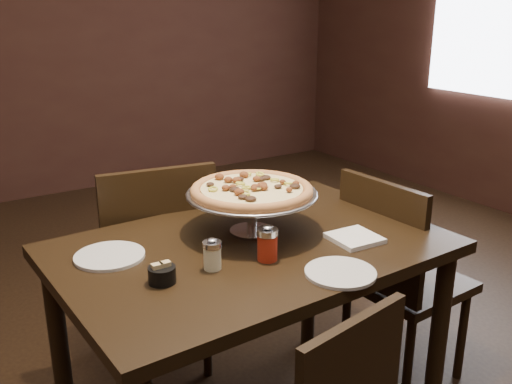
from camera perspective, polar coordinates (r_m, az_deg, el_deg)
room at (r=1.83m, az=2.82°, el=12.58°), size 6.04×7.04×2.84m
dining_table at (r=1.99m, az=-0.43°, el=-7.95°), size 1.32×0.91×0.81m
pizza_stand at (r=1.99m, az=-0.43°, el=0.13°), size 0.46×0.46×0.19m
parmesan_shaker at (r=1.76m, az=-4.40°, el=-6.24°), size 0.06×0.06×0.10m
pepper_flake_shaker at (r=1.81m, az=1.15°, el=-5.17°), size 0.07×0.07×0.12m
packet_caddy at (r=1.70m, az=-9.39°, el=-8.10°), size 0.08×0.08×0.06m
napkin_stack at (r=2.00m, az=9.83°, el=-4.56°), size 0.16×0.16×0.02m
plate_left at (r=1.90m, az=-14.43°, el=-6.21°), size 0.22×0.22×0.01m
plate_near at (r=1.75m, az=8.43°, el=-7.98°), size 0.22×0.22×0.01m
serving_spatula at (r=1.91m, az=3.52°, el=-0.80°), size 0.13×0.13×0.02m
chair_far at (r=2.47m, az=-10.08°, el=-6.98°), size 0.53×0.53×0.99m
chair_side at (r=2.48m, az=13.91°, el=-7.91°), size 0.46×0.46×0.94m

